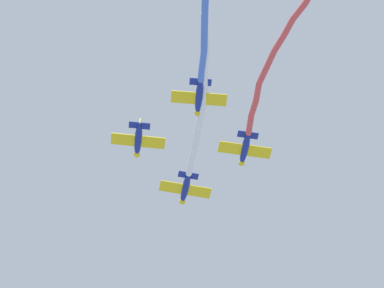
{
  "coord_description": "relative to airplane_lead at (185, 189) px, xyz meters",
  "views": [
    {
      "loc": [
        -45.27,
        -19.12,
        2.22
      ],
      "look_at": [
        0.07,
        1.72,
        86.11
      ],
      "focal_mm": 68.22,
      "sensor_mm": 36.0,
      "label": 1
    }
  ],
  "objects": [
    {
      "name": "airplane_lead",
      "position": [
        0.0,
        0.0,
        0.0
      ],
      "size": [
        5.82,
        6.82,
        1.82
      ],
      "rotation": [
        0.0,
        0.0,
        0.63
      ],
      "color": "navy"
    },
    {
      "name": "smoke_trail_lead",
      "position": [
        -11.86,
        -7.67,
        0.08
      ],
      "size": [
        20.8,
        12.06,
        1.63
      ],
      "color": "white"
    },
    {
      "name": "airplane_left_wing",
      "position": [
        -9.94,
        2.3,
        -0.4
      ],
      "size": [
        5.64,
        7.03,
        1.82
      ],
      "rotation": [
        0.0,
        0.0,
        0.55
      ],
      "color": "navy"
    },
    {
      "name": "airplane_right_wing",
      "position": [
        -2.3,
        -9.95,
        0.3
      ],
      "size": [
        5.74,
        6.92,
        1.82
      ],
      "rotation": [
        0.0,
        0.0,
        0.59
      ],
      "color": "navy"
    },
    {
      "name": "smoke_trail_right_wing",
      "position": [
        -12.14,
        -18.26,
        1.82
      ],
      "size": [
        14.98,
        15.82,
        4.07
      ],
      "color": "#DB4C4C"
    },
    {
      "name": "airplane_slot",
      "position": [
        -12.24,
        -7.65,
        -0.2
      ],
      "size": [
        5.56,
        7.1,
        1.82
      ],
      "rotation": [
        0.0,
        0.0,
        0.51
      ],
      "color": "navy"
    },
    {
      "name": "smoke_trail_slot",
      "position": [
        -23.42,
        -13.56,
        -0.18
      ],
      "size": [
        18.81,
        9.87,
        1.52
      ],
      "color": "#4C75DB"
    }
  ]
}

